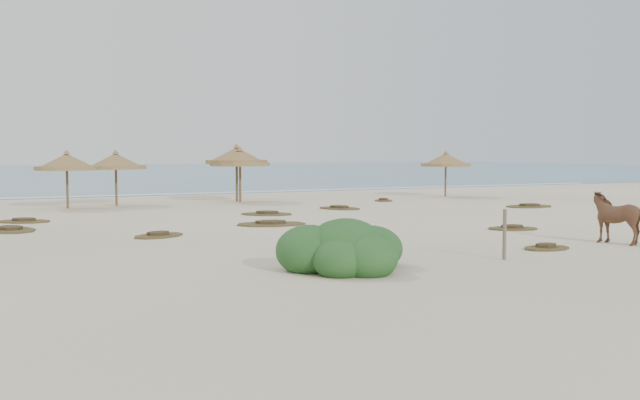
# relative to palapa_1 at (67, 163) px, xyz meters

# --- Properties ---
(ground) EXTENTS (160.00, 160.00, 0.00)m
(ground) POSITION_rel_palapa_1_xyz_m (6.82, -17.26, -2.17)
(ground) COLOR beige
(ground) RESTS_ON ground
(ocean) EXTENTS (200.00, 100.00, 0.01)m
(ocean) POSITION_rel_palapa_1_xyz_m (6.82, 57.74, -2.17)
(ocean) COLOR #285D79
(ocean) RESTS_ON ground
(foam_line) EXTENTS (70.00, 0.60, 0.01)m
(foam_line) POSITION_rel_palapa_1_xyz_m (6.82, 8.74, -2.17)
(foam_line) COLOR silver
(foam_line) RESTS_ON ground
(palapa_1) EXTENTS (3.05, 3.05, 2.80)m
(palapa_1) POSITION_rel_palapa_1_xyz_m (0.00, 0.00, 0.00)
(palapa_1) COLOR brown
(palapa_1) RESTS_ON ground
(palapa_2) EXTENTS (3.66, 3.66, 2.80)m
(palapa_2) POSITION_rel_palapa_1_xyz_m (2.40, 0.78, 0.01)
(palapa_2) COLOR brown
(palapa_2) RESTS_ON ground
(palapa_3) EXTENTS (4.07, 4.07, 2.96)m
(palapa_3) POSITION_rel_palapa_1_xyz_m (8.79, 0.37, 0.13)
(palapa_3) COLOR brown
(palapa_3) RESTS_ON ground
(palapa_4) EXTENTS (3.36, 3.36, 3.13)m
(palapa_4) POSITION_rel_palapa_1_xyz_m (8.79, 0.91, 0.26)
(palapa_4) COLOR brown
(palapa_4) RESTS_ON ground
(palapa_5) EXTENTS (3.74, 3.74, 2.78)m
(palapa_5) POSITION_rel_palapa_1_xyz_m (21.30, -0.72, -0.02)
(palapa_5) COLOR brown
(palapa_5) RESTS_ON ground
(horse) EXTENTS (1.42, 1.99, 1.53)m
(horse) POSITION_rel_palapa_1_xyz_m (13.29, -20.60, -1.40)
(horse) COLOR brown
(horse) RESTS_ON ground
(fence_post_near) EXTENTS (0.10, 0.10, 1.28)m
(fence_post_near) POSITION_rel_palapa_1_xyz_m (8.11, -21.58, -1.53)
(fence_post_near) COLOR #6D6252
(fence_post_near) RESTS_ON ground
(bush) EXTENTS (3.12, 2.74, 1.40)m
(bush) POSITION_rel_palapa_1_xyz_m (3.74, -21.25, -1.71)
(bush) COLOR #2E5E28
(bush) RESTS_ON ground
(scrub_1) EXTENTS (2.15, 2.71, 0.16)m
(scrub_1) POSITION_rel_palapa_1_xyz_m (-2.89, -9.12, -2.12)
(scrub_1) COLOR brown
(scrub_1) RESTS_ON ground
(scrub_2) EXTENTS (2.14, 1.90, 0.16)m
(scrub_2) POSITION_rel_palapa_1_xyz_m (1.33, -12.98, -2.12)
(scrub_2) COLOR brown
(scrub_2) RESTS_ON ground
(scrub_3) EXTENTS (2.89, 2.19, 0.16)m
(scrub_3) POSITION_rel_palapa_1_xyz_m (5.92, -11.20, -2.12)
(scrub_3) COLOR brown
(scrub_3) RESTS_ON ground
(scrub_4) EXTENTS (2.06, 1.69, 0.16)m
(scrub_4) POSITION_rel_palapa_1_xyz_m (12.96, -16.28, -2.12)
(scrub_4) COLOR brown
(scrub_4) RESTS_ON ground
(scrub_5) EXTENTS (2.53, 1.65, 0.16)m
(scrub_5) POSITION_rel_palapa_1_xyz_m (20.38, -8.90, -2.12)
(scrub_5) COLOR brown
(scrub_5) RESTS_ON ground
(scrub_6) EXTENTS (2.47, 2.24, 0.16)m
(scrub_6) POSITION_rel_palapa_1_xyz_m (-2.28, -6.14, -2.12)
(scrub_6) COLOR brown
(scrub_6) RESTS_ON ground
(scrub_7) EXTENTS (2.24, 2.56, 0.16)m
(scrub_7) POSITION_rel_palapa_1_xyz_m (11.50, -5.91, -2.12)
(scrub_7) COLOR brown
(scrub_7) RESTS_ON ground
(scrub_9) EXTENTS (2.11, 2.64, 0.16)m
(scrub_9) POSITION_rel_palapa_1_xyz_m (4.73, -16.97, -2.12)
(scrub_9) COLOR brown
(scrub_9) RESTS_ON ground
(scrub_10) EXTENTS (1.56, 1.78, 0.16)m
(scrub_10) POSITION_rel_palapa_1_xyz_m (16.06, -2.33, -2.12)
(scrub_10) COLOR brown
(scrub_10) RESTS_ON ground
(scrub_11) EXTENTS (1.70, 2.14, 0.16)m
(scrub_11) POSITION_rel_palapa_1_xyz_m (4.56, -17.71, -2.12)
(scrub_11) COLOR brown
(scrub_11) RESTS_ON ground
(scrub_12) EXTENTS (1.46, 0.96, 0.16)m
(scrub_12) POSITION_rel_palapa_1_xyz_m (10.44, -20.59, -2.12)
(scrub_12) COLOR brown
(scrub_12) RESTS_ON ground
(scrub_13) EXTENTS (2.66, 2.43, 0.16)m
(scrub_13) POSITION_rel_palapa_1_xyz_m (7.31, -7.26, -2.12)
(scrub_13) COLOR brown
(scrub_13) RESTS_ON ground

